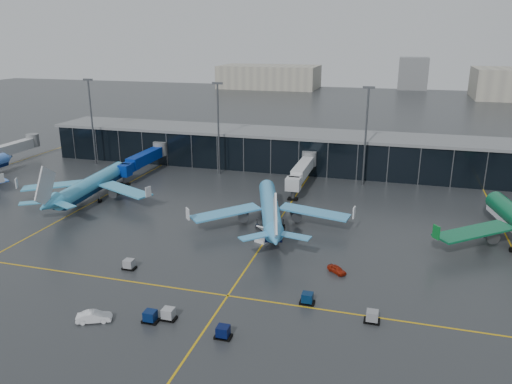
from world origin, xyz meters
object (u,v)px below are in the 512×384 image
(airliner_arkefly, at_px, (91,175))
(service_van_white, at_px, (94,317))
(baggage_carts, at_px, (222,306))
(airliner_klm_near, at_px, (270,198))
(mobile_airstair, at_px, (264,237))
(service_van_red, at_px, (337,269))

(airliner_arkefly, xyz_separation_m, service_van_white, (30.80, -46.73, -5.26))
(baggage_carts, relative_size, service_van_white, 9.04)
(airliner_klm_near, bearing_deg, mobile_airstair, -100.33)
(airliner_arkefly, bearing_deg, airliner_klm_near, -10.50)
(mobile_airstair, bearing_deg, service_van_white, -92.73)
(baggage_carts, height_order, service_van_white, baggage_carts)
(mobile_airstair, relative_size, service_van_white, 0.80)
(service_van_red, distance_m, service_van_white, 38.66)
(airliner_klm_near, bearing_deg, baggage_carts, -104.21)
(airliner_klm_near, bearing_deg, airliner_arkefly, 156.65)
(service_van_white, bearing_deg, mobile_airstair, -48.38)
(airliner_arkefly, bearing_deg, service_van_red, -24.85)
(service_van_red, bearing_deg, airliner_klm_near, 81.41)
(baggage_carts, bearing_deg, mobile_airstair, 91.86)
(service_van_red, bearing_deg, mobile_airstair, 96.95)
(baggage_carts, xyz_separation_m, service_van_red, (14.27, 16.39, -0.15))
(mobile_airstair, distance_m, service_van_white, 36.92)
(airliner_arkefly, distance_m, baggage_carts, 61.21)
(airliner_arkefly, relative_size, baggage_carts, 0.92)
(baggage_carts, height_order, service_van_red, baggage_carts)
(airliner_arkefly, bearing_deg, baggage_carts, -44.33)
(baggage_carts, height_order, mobile_airstair, mobile_airstair)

